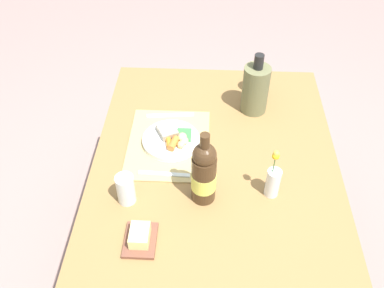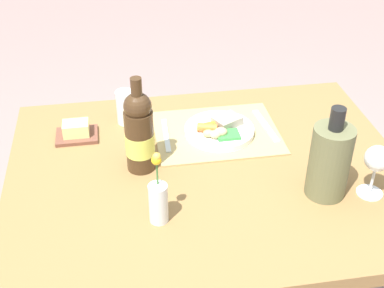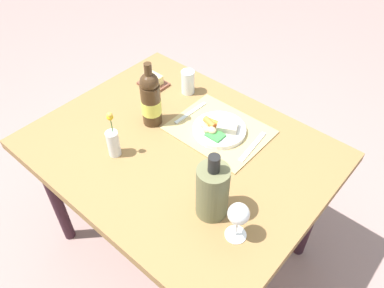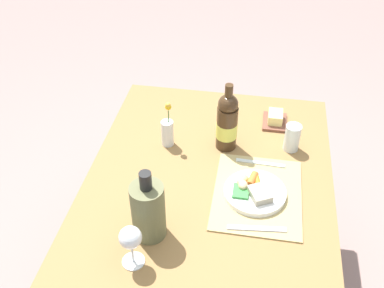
{
  "view_description": "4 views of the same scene",
  "coord_description": "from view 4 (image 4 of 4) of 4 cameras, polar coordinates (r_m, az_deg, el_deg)",
  "views": [
    {
      "loc": [
        1.11,
        -0.03,
        1.86
      ],
      "look_at": [
        0.03,
        -0.09,
        0.82
      ],
      "focal_mm": 39.66,
      "sensor_mm": 36.0,
      "label": 1
    },
    {
      "loc": [
        0.24,
        1.19,
        1.63
      ],
      "look_at": [
        0.05,
        -0.01,
        0.8
      ],
      "focal_mm": 49.04,
      "sensor_mm": 36.0,
      "label": 2
    },
    {
      "loc": [
        -0.75,
        0.78,
        1.79
      ],
      "look_at": [
        -0.06,
        -0.01,
        0.77
      ],
      "focal_mm": 35.65,
      "sensor_mm": 36.0,
      "label": 3
    },
    {
      "loc": [
        -1.21,
        -0.14,
        1.89
      ],
      "look_at": [
        0.08,
        0.08,
        0.8
      ],
      "focal_mm": 42.17,
      "sensor_mm": 36.0,
      "label": 4
    }
  ],
  "objects": [
    {
      "name": "ground_plane",
      "position": [
        2.25,
        1.73,
        -17.51
      ],
      "size": [
        8.0,
        8.0,
        0.0
      ],
      "primitive_type": "plane",
      "color": "gray"
    },
    {
      "name": "dining_table",
      "position": [
        1.74,
        2.13,
        -6.02
      ],
      "size": [
        1.16,
        0.91,
        0.72
      ],
      "color": "olive",
      "rests_on": "ground_plane"
    },
    {
      "name": "placemat",
      "position": [
        1.64,
        8.28,
        -6.27
      ],
      "size": [
        0.39,
        0.31,
        0.01
      ],
      "primitive_type": "cube",
      "color": "tan",
      "rests_on": "dining_table"
    },
    {
      "name": "dinner_plate",
      "position": [
        1.62,
        7.86,
        -5.93
      ],
      "size": [
        0.22,
        0.22,
        0.05
      ],
      "color": "white",
      "rests_on": "placemat"
    },
    {
      "name": "fork",
      "position": [
        1.52,
        8.19,
        -10.53
      ],
      "size": [
        0.04,
        0.2,
        0.0
      ],
      "primitive_type": "cube",
      "rotation": [
        0.0,
        0.0,
        0.1
      ],
      "color": "silver",
      "rests_on": "placemat"
    },
    {
      "name": "knife",
      "position": [
        1.75,
        8.65,
        -2.39
      ],
      "size": [
        0.02,
        0.19,
        0.0
      ],
      "primitive_type": "cube",
      "rotation": [
        0.0,
        0.0,
        -0.04
      ],
      "color": "silver",
      "rests_on": "placemat"
    },
    {
      "name": "wine_glass",
      "position": [
        1.36,
        -7.79,
        -11.82
      ],
      "size": [
        0.07,
        0.07,
        0.15
      ],
      "color": "white",
      "rests_on": "dining_table"
    },
    {
      "name": "flower_vase",
      "position": [
        1.79,
        -3.11,
        1.66
      ],
      "size": [
        0.05,
        0.05,
        0.2
      ],
      "color": "silver",
      "rests_on": "dining_table"
    },
    {
      "name": "cooler_bottle",
      "position": [
        1.44,
        -5.56,
        -8.32
      ],
      "size": [
        0.11,
        0.11,
        0.27
      ],
      "color": "#666743",
      "rests_on": "dining_table"
    },
    {
      "name": "water_tumbler",
      "position": [
        1.82,
        12.52,
        0.62
      ],
      "size": [
        0.06,
        0.06,
        0.11
      ],
      "color": "silver",
      "rests_on": "dining_table"
    },
    {
      "name": "butter_dish",
      "position": [
        1.96,
        10.46,
        3.12
      ],
      "size": [
        0.13,
        0.1,
        0.05
      ],
      "color": "brown",
      "rests_on": "dining_table"
    },
    {
      "name": "wine_bottle",
      "position": [
        1.75,
        4.45,
        2.76
      ],
      "size": [
        0.08,
        0.08,
        0.29
      ],
      "color": "#422C19",
      "rests_on": "dining_table"
    }
  ]
}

